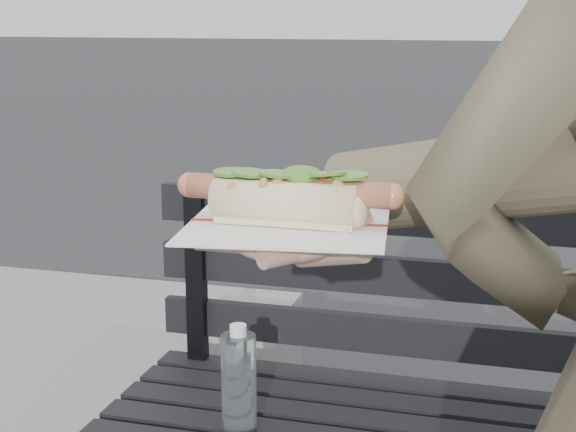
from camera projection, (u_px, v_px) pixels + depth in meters
The scene contains 3 objects.
park_bench at pixel (498, 396), 1.67m from camera, with size 1.50×0.44×0.88m.
concrete_block at pixel (96, 358), 2.70m from camera, with size 1.20×0.40×0.40m, color slate.
held_hotdog at pixel (497, 180), 0.85m from camera, with size 0.62×0.31×0.20m.
Camera 1 is at (0.14, -0.73, 1.23)m, focal length 55.00 mm.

